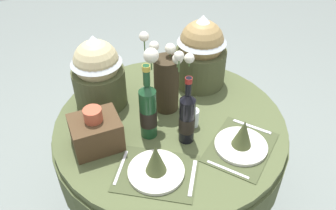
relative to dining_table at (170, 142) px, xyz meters
name	(u,v)px	position (x,y,z in m)	size (l,w,h in m)	color
dining_table	(170,142)	(0.00, 0.00, 0.00)	(1.17, 1.17, 0.77)	#4C5633
place_setting_left	(156,166)	(-0.19, -0.28, 0.19)	(0.43, 0.40, 0.16)	#41492B
place_setting_right	(242,140)	(0.22, -0.29, 0.19)	(0.43, 0.41, 0.16)	#41492B
flower_vase	(166,79)	(0.02, 0.10, 0.33)	(0.22, 0.25, 0.41)	#332819
wine_bottle_left	(148,111)	(-0.13, -0.05, 0.29)	(0.08, 0.08, 0.38)	#194223
wine_bottle_centre	(187,118)	(0.02, -0.15, 0.28)	(0.07, 0.07, 0.35)	black
tumbler_near_left	(193,118)	(0.09, -0.07, 0.19)	(0.06, 0.06, 0.09)	silver
gift_tub_back_left	(97,69)	(-0.27, 0.28, 0.35)	(0.27, 0.27, 0.39)	#474C2D
gift_tub_back_right	(201,49)	(0.28, 0.24, 0.36)	(0.28, 0.28, 0.41)	#474C2D
woven_basket_side_left	(96,132)	(-0.37, -0.02, 0.23)	(0.21, 0.18, 0.21)	#47331E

